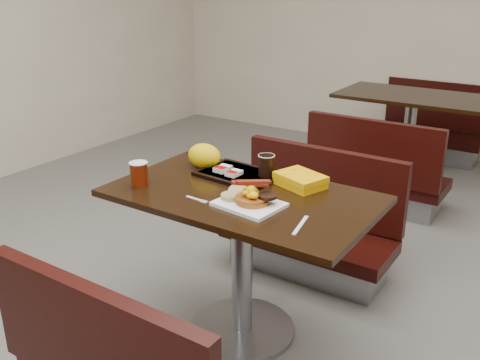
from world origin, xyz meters
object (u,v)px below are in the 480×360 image
Objects in this scene: bench_near_s at (140,348)px; pancake_stack at (253,200)px; bench_far_s at (380,162)px; paper_bag at (204,156)px; bench_far_n at (430,123)px; tray at (239,174)px; coffee_cup_near at (139,174)px; knife at (300,225)px; clamshell at (300,180)px; bench_near_n at (308,217)px; table_near at (242,266)px; platter at (249,204)px; hashbrown_sleeve_right at (234,173)px; coffee_cup_far at (266,165)px; hashbrown_sleeve_left at (223,169)px; fork at (194,198)px; table_far at (408,138)px.

pancake_stack is (0.12, 0.60, 0.42)m from bench_near_s.
paper_bag is at bearing -101.56° from bench_far_s.
tray is at bearing -92.48° from bench_far_n.
knife is (0.83, 0.03, -0.05)m from coffee_cup_near.
clamshell is at bearing 32.86° from coffee_cup_near.
paper_bag is at bearing 74.64° from coffee_cup_near.
table_near is at bearing -90.00° from bench_near_n.
bench_far_n is 3.43m from platter.
bench_near_s is at bearing -90.00° from bench_far_s.
bench_far_n is 3.50m from knife.
coffee_cup_far reaches higher than hashbrown_sleeve_right.
hashbrown_sleeve_left is 0.23m from coffee_cup_far.
hashbrown_sleeve_left reaches higher than platter.
platter is (0.11, -2.01, 0.40)m from bench_far_s.
clamshell is (0.18, 0.01, -0.04)m from coffee_cup_far.
bench_near_n is at bearing 55.72° from paper_bag.
bench_near_s is 2.60m from bench_far_s.
knife is at bearing -83.77° from bench_far_n.
bench_near_n is 0.77m from paper_bag.
paper_bag is (-0.21, 0.36, 0.06)m from fork.
knife reaches higher than table_far.
clamshell is (0.39, 0.07, -0.00)m from hashbrown_sleeve_left.
coffee_cup_far is at bearing 90.21° from table_near.
table_near is 3.30m from bench_far_n.
fork reaches higher than bench_near_s.
tray is (-0.14, 0.88, 0.40)m from bench_near_s.
hashbrown_sleeve_right is (-0.51, 0.29, 0.03)m from knife.
coffee_cup_far reaches higher than hashbrown_sleeve_left.
tray is (-0.14, 0.18, 0.38)m from table_near.
tray is at bearing 93.92° from hashbrown_sleeve_right.
pancake_stack reaches higher than bench_near_s.
bench_far_s is 1.00× the size of bench_far_n.
platter is at bearing -32.70° from paper_bag.
table_far is 2.81m from knife.
hashbrown_sleeve_left is at bearing 54.78° from coffee_cup_near.
coffee_cup_far reaches higher than bench_far_s.
hashbrown_sleeve_right reaches higher than knife.
clamshell is (-0.20, 0.38, 0.03)m from knife.
table_far is 2.73m from pancake_stack.
coffee_cup_far is (-0.12, 0.31, 0.04)m from pancake_stack.
bench_near_n is at bearing 78.91° from hashbrown_sleeve_right.
paper_bag is (0.10, 0.37, 0.01)m from coffee_cup_near.
hashbrown_sleeve_left is at bearing -13.44° from paper_bag.
coffee_cup_near is 0.41m from hashbrown_sleeve_left.
knife is 0.59m from hashbrown_sleeve_right.
clamshell reaches higher than hashbrown_sleeve_left.
coffee_cup_near is 0.53× the size of clamshell.
coffee_cup_near is at bearing -165.54° from platter.
clamshell is (0.07, 0.33, 0.02)m from platter.
table_near is 0.70m from bench_near_s.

